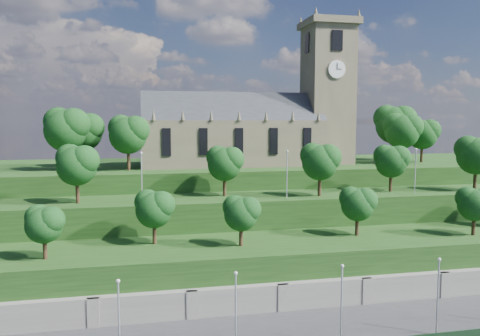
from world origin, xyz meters
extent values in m
cube|color=#2D2D30|center=(0.00, 6.00, 1.00)|extent=(160.00, 12.00, 2.00)
cube|color=slate|center=(0.00, 12.00, 2.50)|extent=(160.00, 2.00, 5.00)
cube|color=slate|center=(-25.00, 11.20, 2.50)|extent=(1.20, 0.60, 5.00)
cube|color=slate|center=(-15.00, 11.20, 2.50)|extent=(1.20, 0.60, 5.00)
cube|color=slate|center=(-5.00, 11.20, 2.50)|extent=(1.20, 0.60, 5.00)
cube|color=slate|center=(5.00, 11.20, 2.50)|extent=(1.20, 0.60, 5.00)
cube|color=slate|center=(15.00, 11.20, 2.50)|extent=(1.20, 0.60, 5.00)
cube|color=#183812|center=(0.00, 18.00, 4.00)|extent=(160.00, 12.00, 8.00)
cube|color=#183812|center=(0.00, 29.00, 6.00)|extent=(160.00, 10.00, 12.00)
cube|color=#183812|center=(0.00, 50.00, 7.50)|extent=(160.00, 32.00, 15.00)
cube|color=brown|center=(-4.00, 46.00, 19.00)|extent=(32.00, 12.00, 8.00)
cube|color=#26292E|center=(-4.00, 46.00, 23.00)|extent=(32.00, 10.18, 10.18)
cone|color=brown|center=(-18.00, 40.00, 23.90)|extent=(0.70, 0.70, 1.80)
cone|color=brown|center=(-13.33, 40.00, 23.90)|extent=(0.70, 0.70, 1.80)
cone|color=brown|center=(-8.67, 40.00, 23.90)|extent=(0.70, 0.70, 1.80)
cone|color=brown|center=(-4.00, 40.00, 23.90)|extent=(0.70, 0.70, 1.80)
cone|color=brown|center=(0.67, 40.00, 23.90)|extent=(0.70, 0.70, 1.80)
cone|color=brown|center=(5.33, 40.00, 23.90)|extent=(0.70, 0.70, 1.80)
cone|color=brown|center=(10.00, 40.00, 23.90)|extent=(0.70, 0.70, 1.80)
cube|color=black|center=(-16.00, 39.92, 19.50)|extent=(1.40, 0.25, 4.50)
cube|color=black|center=(-10.00, 39.92, 19.50)|extent=(1.40, 0.25, 4.50)
cube|color=black|center=(-4.00, 39.92, 19.50)|extent=(1.40, 0.25, 4.50)
cube|color=black|center=(2.00, 39.92, 19.50)|extent=(1.40, 0.25, 4.50)
cube|color=black|center=(8.00, 39.92, 19.50)|extent=(1.40, 0.25, 4.50)
cube|color=brown|center=(14.00, 46.00, 27.50)|extent=(8.00, 8.00, 25.00)
cube|color=brown|center=(14.00, 46.00, 40.60)|extent=(9.20, 9.20, 1.20)
cone|color=brown|center=(10.00, 42.00, 41.80)|extent=(0.80, 0.80, 1.60)
cone|color=brown|center=(10.00, 50.00, 41.80)|extent=(0.80, 0.80, 1.60)
cone|color=brown|center=(18.00, 42.00, 41.80)|extent=(0.80, 0.80, 1.60)
cone|color=brown|center=(18.00, 50.00, 41.80)|extent=(0.80, 0.80, 1.60)
cube|color=black|center=(14.00, 41.92, 37.00)|extent=(2.00, 0.25, 3.50)
cube|color=black|center=(14.00, 50.08, 37.00)|extent=(2.00, 0.25, 3.50)
cube|color=black|center=(9.92, 46.00, 37.00)|extent=(0.25, 2.00, 3.50)
cube|color=black|center=(18.08, 46.00, 37.00)|extent=(0.25, 2.00, 3.50)
cylinder|color=white|center=(14.00, 41.88, 32.00)|extent=(3.20, 0.30, 3.20)
cylinder|color=white|center=(18.12, 46.00, 32.00)|extent=(0.30, 3.20, 3.20)
cube|color=black|center=(14.00, 41.70, 32.50)|extent=(0.12, 0.05, 1.10)
cube|color=black|center=(14.40, 41.70, 32.00)|extent=(0.80, 0.05, 0.12)
cylinder|color=black|center=(-30.32, 16.00, 9.27)|extent=(0.47, 0.47, 2.55)
sphere|color=#0E3412|center=(-30.32, 16.00, 11.73)|extent=(3.96, 3.96, 3.96)
sphere|color=#0E3412|center=(-29.53, 15.60, 12.33)|extent=(2.97, 2.97, 2.97)
sphere|color=#0E3412|center=(-31.01, 16.50, 12.53)|extent=(2.77, 2.77, 2.77)
cylinder|color=black|center=(-18.59, 20.00, 9.43)|extent=(0.49, 0.49, 2.86)
sphere|color=#0E3412|center=(-18.59, 20.00, 12.20)|extent=(4.45, 4.45, 4.45)
sphere|color=#0E3412|center=(-17.70, 19.56, 12.86)|extent=(3.34, 3.34, 3.34)
sphere|color=#0E3412|center=(-19.37, 20.56, 13.09)|extent=(3.11, 3.11, 3.11)
cylinder|color=black|center=(-8.48, 17.00, 9.31)|extent=(0.48, 0.48, 2.63)
sphere|color=#0E3412|center=(-8.48, 17.00, 11.85)|extent=(4.09, 4.09, 4.09)
sphere|color=#0E3412|center=(-7.66, 16.59, 12.47)|extent=(3.06, 3.06, 3.06)
sphere|color=#0E3412|center=(-9.20, 17.51, 12.67)|extent=(2.86, 2.86, 2.86)
cylinder|color=black|center=(7.42, 19.00, 9.37)|extent=(0.48, 0.48, 2.75)
sphere|color=#0E3412|center=(7.42, 19.00, 12.03)|extent=(4.27, 4.27, 4.27)
sphere|color=#0E3412|center=(8.28, 18.57, 12.67)|extent=(3.21, 3.21, 3.21)
sphere|color=#0E3412|center=(6.67, 19.53, 12.88)|extent=(2.99, 2.99, 2.99)
cylinder|color=black|center=(22.40, 16.00, 9.37)|extent=(0.48, 0.48, 2.74)
sphere|color=#0E3412|center=(22.40, 16.00, 12.02)|extent=(4.26, 4.26, 4.26)
sphere|color=#0E3412|center=(21.65, 16.53, 12.87)|extent=(2.98, 2.98, 2.98)
cylinder|color=black|center=(-28.39, 28.00, 13.69)|extent=(0.51, 0.51, 3.39)
sphere|color=#0E3412|center=(-28.39, 28.00, 16.97)|extent=(5.27, 5.27, 5.27)
sphere|color=#0E3412|center=(-27.33, 27.47, 17.76)|extent=(3.95, 3.95, 3.95)
sphere|color=#0E3412|center=(-29.31, 28.66, 18.02)|extent=(3.69, 3.69, 3.69)
cylinder|color=black|center=(-8.22, 30.00, 13.58)|extent=(0.50, 0.50, 3.16)
sphere|color=#0E3412|center=(-8.22, 30.00, 16.64)|extent=(4.92, 4.92, 4.92)
sphere|color=#0E3412|center=(-7.23, 29.51, 17.37)|extent=(3.69, 3.69, 3.69)
sphere|color=#0E3412|center=(-9.08, 30.61, 17.62)|extent=(3.44, 3.44, 3.44)
cylinder|color=black|center=(5.29, 27.00, 13.67)|extent=(0.51, 0.51, 3.34)
sphere|color=#0E3412|center=(5.29, 27.00, 16.90)|extent=(5.19, 5.19, 5.19)
sphere|color=#0E3412|center=(6.33, 26.48, 17.67)|extent=(3.89, 3.89, 3.89)
sphere|color=#0E3412|center=(4.38, 27.65, 17.93)|extent=(3.63, 3.63, 3.63)
cylinder|color=black|center=(17.74, 29.00, 13.57)|extent=(0.50, 0.50, 3.13)
sphere|color=#0E3412|center=(17.74, 29.00, 16.60)|extent=(4.87, 4.87, 4.87)
sphere|color=#0E3412|center=(18.72, 28.51, 17.33)|extent=(3.66, 3.66, 3.66)
sphere|color=#0E3412|center=(16.89, 29.61, 17.57)|extent=(3.41, 3.41, 3.41)
cylinder|color=black|center=(31.05, 27.00, 13.86)|extent=(0.53, 0.53, 3.73)
sphere|color=#0E3412|center=(31.05, 27.00, 17.46)|extent=(5.80, 5.80, 5.80)
sphere|color=#0E3412|center=(30.04, 27.72, 18.62)|extent=(4.06, 4.06, 4.06)
cylinder|color=black|center=(-31.71, 42.00, 17.18)|extent=(0.55, 0.55, 4.35)
sphere|color=#0E3412|center=(-31.71, 42.00, 21.38)|extent=(6.77, 6.77, 6.77)
sphere|color=#0E3412|center=(-30.36, 41.32, 22.40)|extent=(5.08, 5.08, 5.08)
sphere|color=#0E3412|center=(-32.90, 42.85, 22.74)|extent=(4.74, 4.74, 4.74)
cylinder|color=black|center=(-29.74, 48.00, 17.03)|extent=(0.54, 0.54, 4.05)
sphere|color=#0E3412|center=(-29.74, 48.00, 20.94)|extent=(6.30, 6.30, 6.30)
sphere|color=#0E3412|center=(-28.48, 47.37, 21.89)|extent=(4.73, 4.73, 4.73)
sphere|color=#0E3412|center=(-30.84, 48.79, 22.20)|extent=(4.41, 4.41, 4.41)
cylinder|color=black|center=(-22.06, 40.00, 16.92)|extent=(0.53, 0.53, 3.83)
sphere|color=#0E3412|center=(-22.06, 40.00, 20.62)|extent=(5.96, 5.96, 5.96)
sphere|color=#0E3412|center=(-20.87, 39.40, 21.51)|extent=(4.47, 4.47, 4.47)
sphere|color=#0E3412|center=(-23.10, 40.74, 21.81)|extent=(4.17, 4.17, 4.17)
cylinder|color=black|center=(27.16, 42.00, 17.02)|extent=(0.54, 0.54, 4.04)
sphere|color=#0E3412|center=(27.16, 42.00, 20.92)|extent=(6.28, 6.28, 6.28)
sphere|color=#0E3412|center=(28.42, 41.37, 21.87)|extent=(4.71, 4.71, 4.71)
sphere|color=#0E3412|center=(26.06, 42.79, 22.18)|extent=(4.40, 4.40, 4.40)
cylinder|color=black|center=(30.15, 50.00, 17.41)|extent=(0.57, 0.57, 4.82)
sphere|color=#0E3412|center=(30.15, 50.00, 22.06)|extent=(7.49, 7.49, 7.49)
sphere|color=#0E3412|center=(31.65, 49.25, 23.19)|extent=(5.62, 5.62, 5.62)
sphere|color=#0E3412|center=(28.84, 50.94, 23.56)|extent=(5.24, 5.24, 5.24)
cylinder|color=black|center=(32.64, 44.00, 16.80)|extent=(0.52, 0.52, 3.61)
sphere|color=#0E3412|center=(32.64, 44.00, 20.29)|extent=(5.61, 5.61, 5.61)
sphere|color=#0E3412|center=(33.76, 43.44, 21.13)|extent=(4.21, 4.21, 4.21)
sphere|color=#0E3412|center=(31.66, 44.70, 21.41)|extent=(3.93, 3.93, 3.93)
cylinder|color=#B2B2B7|center=(-22.00, 2.50, 5.73)|extent=(0.16, 0.16, 7.45)
sphere|color=silver|center=(-22.00, 2.50, 9.57)|extent=(0.36, 0.36, 0.36)
cylinder|color=#B2B2B7|center=(-12.00, 2.50, 5.73)|extent=(0.16, 0.16, 7.45)
sphere|color=silver|center=(-12.00, 2.50, 9.57)|extent=(0.36, 0.36, 0.36)
cylinder|color=#B2B2B7|center=(-2.00, 2.50, 5.73)|extent=(0.16, 0.16, 7.45)
sphere|color=silver|center=(-2.00, 2.50, 9.57)|extent=(0.36, 0.36, 0.36)
cylinder|color=#B2B2B7|center=(8.00, 2.50, 5.73)|extent=(0.16, 0.16, 7.45)
sphere|color=silver|center=(8.00, 2.50, 9.57)|extent=(0.36, 0.36, 0.36)
cylinder|color=#B2B2B7|center=(-20.00, 26.00, 15.28)|extent=(0.16, 0.16, 6.56)
sphere|color=silver|center=(-20.00, 26.00, 18.68)|extent=(0.36, 0.36, 0.36)
cylinder|color=#B2B2B7|center=(0.00, 26.00, 15.28)|extent=(0.16, 0.16, 6.56)
sphere|color=silver|center=(0.00, 26.00, 18.68)|extent=(0.36, 0.36, 0.36)
cylinder|color=#B2B2B7|center=(20.00, 26.00, 15.28)|extent=(0.16, 0.16, 6.56)
sphere|color=silver|center=(20.00, 26.00, 18.68)|extent=(0.36, 0.36, 0.36)
camera|label=1|loc=(-19.71, -36.56, 22.81)|focal=35.00mm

